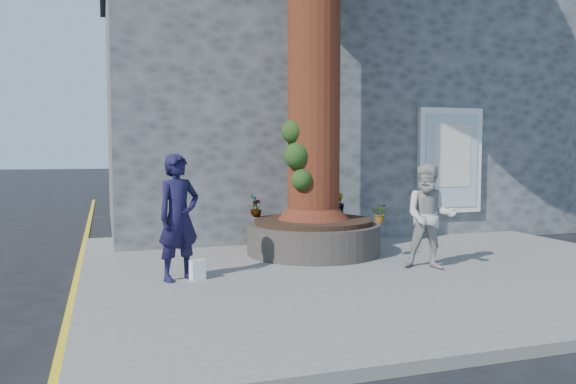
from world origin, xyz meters
name	(u,v)px	position (x,y,z in m)	size (l,w,h in m)	color
ground	(310,290)	(0.00, 0.00, 0.00)	(120.00, 120.00, 0.00)	black
pavement	(376,265)	(1.50, 1.00, 0.06)	(9.00, 8.00, 0.12)	slate
yellow_line	(75,290)	(-3.05, 1.00, 0.00)	(0.10, 30.00, 0.01)	yellow
stone_shop	(305,104)	(2.50, 7.20, 3.16)	(10.30, 8.30, 6.30)	#47494B
neighbour_shop	(545,116)	(10.50, 7.20, 3.00)	(6.00, 8.00, 6.00)	#47494B
planter	(313,237)	(0.80, 2.00, 0.41)	(2.30, 2.30, 0.60)	black
man	(179,217)	(-1.68, 0.67, 0.99)	(0.63, 0.41, 1.73)	black
woman	(430,216)	(2.00, 0.24, 0.92)	(0.77, 0.60, 1.59)	#ABA8A4
shopping_bag	(197,270)	(-1.44, 0.59, 0.26)	(0.20, 0.12, 0.28)	white
plant_a	(254,204)	(-0.05, 2.85, 0.93)	(0.22, 0.15, 0.41)	gray
plant_b	(339,203)	(1.65, 2.85, 0.91)	(0.21, 0.20, 0.38)	gray
plant_c	(257,208)	(-0.05, 2.61, 0.88)	(0.18, 0.18, 0.31)	gray
plant_d	(380,213)	(1.65, 1.15, 0.88)	(0.29, 0.25, 0.32)	gray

